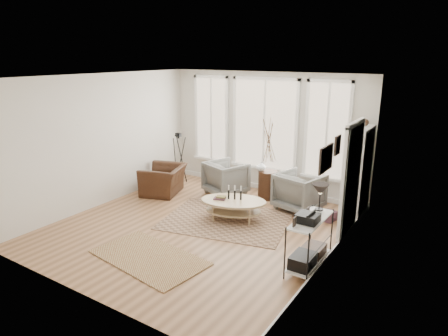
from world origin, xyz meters
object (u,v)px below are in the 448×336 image
Objects in this scene: armchair_left at (226,178)px; side_table at (268,161)px; bookcase at (359,173)px; low_shelf at (310,238)px; armchair_right at (299,191)px; accent_chair at (164,180)px; coffee_table at (233,204)px.

side_table reaches higher than armchair_left.
bookcase is 2.56m from low_shelf.
side_table is (-0.90, 0.26, 0.49)m from armchair_right.
accent_chair is at bearing -166.16° from bookcase.
accent_chair is (-4.29, 1.45, -0.17)m from low_shelf.
bookcase is 2.26× the size of armchair_right.
armchair_right is at bearing -159.71° from armchair_left.
side_table reaches higher than coffee_table.
bookcase is at bearing 88.72° from low_shelf.
bookcase is 4.52m from accent_chair.
accent_chair is at bearing 51.86° from armchair_left.
armchair_right reaches higher than armchair_left.
armchair_right is at bearing 84.57° from accent_chair.
armchair_left reaches higher than coffee_table.
side_table is at bearing 95.26° from accent_chair.
coffee_table is 1.59m from armchair_left.
bookcase reaches higher than armchair_right.
low_shelf is 3.22m from side_table.
side_table reaches higher than armchair_right.
side_table is (-2.05, -0.02, -0.05)m from bookcase.
bookcase reaches higher than armchair_left.
armchair_left is (-2.99, 2.24, -0.11)m from low_shelf.
bookcase reaches higher than side_table.
low_shelf reaches higher than accent_chair.
armchair_left is 0.47× the size of side_table.
coffee_table is at bearing -91.00° from side_table.
low_shelf is at bearing 129.14° from armchair_right.
accent_chair is at bearing 27.04° from armchair_right.
low_shelf is 0.85× the size of coffee_table.
accent_chair is (-4.34, -1.07, -0.61)m from bookcase.
coffee_table is at bearing -143.50° from bookcase.
accent_chair is at bearing 161.31° from low_shelf.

